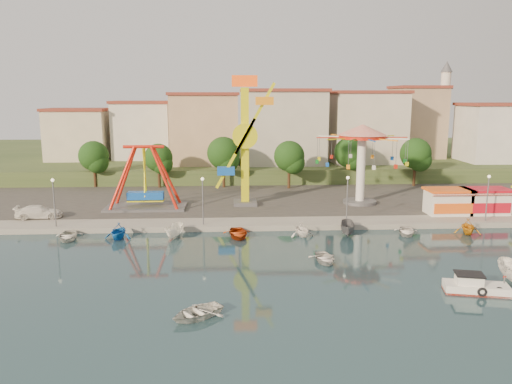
{
  "coord_description": "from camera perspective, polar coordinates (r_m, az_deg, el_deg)",
  "views": [
    {
      "loc": [
        -4.94,
        -40.68,
        14.57
      ],
      "look_at": [
        -2.11,
        14.0,
        4.0
      ],
      "focal_mm": 35.0,
      "sensor_mm": 36.0,
      "label": 1
    }
  ],
  "objects": [
    {
      "name": "moored_boat_5",
      "position": [
        53.77,
        10.45,
        -4.13
      ],
      "size": [
        2.29,
        4.21,
        1.54
      ],
      "primitive_type": "imported",
      "rotation": [
        0.0,
        0.0,
        -0.21
      ],
      "color": "#5A595E",
      "rests_on": "ground"
    },
    {
      "name": "booth_left",
      "position": [
        64.03,
        21.1,
        -0.99
      ],
      "size": [
        5.4,
        3.78,
        3.08
      ],
      "color": "white",
      "rests_on": "quay_deck"
    },
    {
      "name": "tree_1",
      "position": [
        78.28,
        -11.09,
        3.85
      ],
      "size": [
        4.35,
        4.35,
        6.8
      ],
      "color": "#382314",
      "rests_on": "quay_deck"
    },
    {
      "name": "building_6",
      "position": [
        102.18,
        25.96,
        6.81
      ],
      "size": [
        8.23,
        8.98,
        12.36
      ],
      "primitive_type": "cube",
      "color": "silver",
      "rests_on": "hill_terrace"
    },
    {
      "name": "asphalt_pad",
      "position": [
        72.22,
        1.02,
        -0.23
      ],
      "size": [
        90.0,
        28.0,
        0.01
      ],
      "primitive_type": "cube",
      "color": "#4C4944",
      "rests_on": "quay_deck"
    },
    {
      "name": "lamp_post_2",
      "position": [
        56.4,
        10.37,
        -0.99
      ],
      "size": [
        0.14,
        0.14,
        5.0
      ],
      "primitive_type": "cylinder",
      "color": "#59595E",
      "rests_on": "quay_deck"
    },
    {
      "name": "moored_boat_6",
      "position": [
        55.67,
        16.8,
        -4.34
      ],
      "size": [
        3.4,
        4.07,
        0.72
      ],
      "primitive_type": "imported",
      "rotation": [
        0.0,
        0.0,
        -0.29
      ],
      "color": "silver",
      "rests_on": "ground"
    },
    {
      "name": "building_5",
      "position": [
        98.54,
        19.44,
        6.84
      ],
      "size": [
        12.77,
        10.96,
        11.21
      ],
      "primitive_type": "cube",
      "color": "tan",
      "rests_on": "hill_terrace"
    },
    {
      "name": "building_2",
      "position": [
        92.89,
        -5.0,
        7.21
      ],
      "size": [
        11.95,
        9.28,
        11.23
      ],
      "primitive_type": "cube",
      "color": "tan",
      "rests_on": "hill_terrace"
    },
    {
      "name": "ground",
      "position": [
        43.49,
        3.78,
        -8.67
      ],
      "size": [
        200.0,
        200.0,
        0.0
      ],
      "primitive_type": "plane",
      "color": "#122833",
      "rests_on": "ground"
    },
    {
      "name": "lamp_post_0",
      "position": [
        58.11,
        -22.05,
        -1.27
      ],
      "size": [
        0.14,
        0.14,
        5.0
      ],
      "primitive_type": "cylinder",
      "color": "#59595E",
      "rests_on": "quay_deck"
    },
    {
      "name": "moored_boat_3",
      "position": [
        52.43,
        -2.08,
        -4.74
      ],
      "size": [
        3.29,
        4.34,
        0.84
      ],
      "primitive_type": "imported",
      "rotation": [
        0.0,
        0.0,
        0.1
      ],
      "color": "#AC350D",
      "rests_on": "ground"
    },
    {
      "name": "rowboat_a",
      "position": [
        45.2,
        7.84,
        -7.51
      ],
      "size": [
        2.75,
        3.64,
        0.71
      ],
      "primitive_type": "imported",
      "rotation": [
        0.0,
        0.0,
        0.09
      ],
      "color": "silver",
      "rests_on": "ground"
    },
    {
      "name": "moored_boat_0",
      "position": [
        55.07,
        -20.71,
        -4.72
      ],
      "size": [
        3.3,
        4.18,
        0.78
      ],
      "primitive_type": "imported",
      "rotation": [
        0.0,
        0.0,
        0.17
      ],
      "color": "silver",
      "rests_on": "ground"
    },
    {
      "name": "cabin_motorboat",
      "position": [
        41.55,
        23.71,
        -9.92
      ],
      "size": [
        4.91,
        2.76,
        1.63
      ],
      "rotation": [
        0.0,
        0.0,
        -0.23
      ],
      "color": "white",
      "rests_on": "ground"
    },
    {
      "name": "wave_swinger",
      "position": [
        66.2,
        12.0,
        5.16
      ],
      "size": [
        11.6,
        11.6,
        10.4
      ],
      "color": "#59595E",
      "rests_on": "quay_deck"
    },
    {
      "name": "quay_deck",
      "position": [
        103.79,
        -0.2,
        3.02
      ],
      "size": [
        200.0,
        100.0,
        0.6
      ],
      "primitive_type": "cube",
      "color": "#9E998E",
      "rests_on": "ground"
    },
    {
      "name": "pirate_ship_ride",
      "position": [
        63.92,
        -12.58,
        1.5
      ],
      "size": [
        10.0,
        5.0,
        8.0
      ],
      "color": "#59595E",
      "rests_on": "quay_deck"
    },
    {
      "name": "moored_boat_4",
      "position": [
        52.86,
        5.25,
        -4.26
      ],
      "size": [
        3.26,
        3.51,
        1.52
      ],
      "primitive_type": "imported",
      "rotation": [
        0.0,
        0.0,
        0.31
      ],
      "color": "white",
      "rests_on": "ground"
    },
    {
      "name": "building_4",
      "position": [
        96.19,
        11.58,
        6.56
      ],
      "size": [
        10.75,
        9.23,
        9.24
      ],
      "primitive_type": "cube",
      "color": "beige",
      "rests_on": "hill_terrace"
    },
    {
      "name": "booth_mid",
      "position": [
        66.04,
        24.75,
        -0.92
      ],
      "size": [
        5.4,
        3.78,
        3.08
      ],
      "color": "white",
      "rests_on": "quay_deck"
    },
    {
      "name": "hill_terrace",
      "position": [
        108.58,
        -0.33,
        4.01
      ],
      "size": [
        200.0,
        60.0,
        3.0
      ],
      "primitive_type": "cube",
      "color": "#384C26",
      "rests_on": "ground"
    },
    {
      "name": "tree_0",
      "position": [
        80.98,
        -18.06,
        3.94
      ],
      "size": [
        4.6,
        4.6,
        7.19
      ],
      "color": "#382314",
      "rests_on": "quay_deck"
    },
    {
      "name": "building_0",
      "position": [
        91.46,
        -21.21,
        6.66
      ],
      "size": [
        9.26,
        9.53,
        11.87
      ],
      "primitive_type": "cube",
      "color": "beige",
      "rests_on": "hill_terrace"
    },
    {
      "name": "building_3",
      "position": [
        90.37,
        3.77,
        6.48
      ],
      "size": [
        12.59,
        10.5,
        9.2
      ],
      "primitive_type": "cube",
      "color": "beige",
      "rests_on": "hill_terrace"
    },
    {
      "name": "moored_boat_7",
      "position": [
        58.13,
        23.05,
        -3.63
      ],
      "size": [
        3.56,
        3.84,
        1.67
      ],
      "primitive_type": "imported",
      "rotation": [
        0.0,
        0.0,
        -0.31
      ],
      "color": "orange",
      "rests_on": "ground"
    },
    {
      "name": "lamp_post_1",
      "position": [
        54.98,
        -6.09,
        -1.18
      ],
      "size": [
        0.14,
        0.14,
        5.0
      ],
      "primitive_type": "cylinder",
      "color": "#59595E",
      "rests_on": "quay_deck"
    },
    {
      "name": "tree_4",
      "position": [
        80.78,
        10.65,
        4.47
      ],
      "size": [
        4.86,
        4.86,
        7.6
      ],
      "color": "#382314",
      "rests_on": "quay_deck"
    },
    {
      "name": "tree_3",
      "position": [
        76.11,
        3.82,
        4.1
      ],
      "size": [
        4.68,
        4.68,
        7.32
      ],
      "color": "#382314",
      "rests_on": "quay_deck"
    },
    {
      "name": "rowboat_b",
      "position": [
        34.43,
        -6.82,
        -13.48
      ],
      "size": [
        4.6,
        4.39,
        0.78
      ],
      "primitive_type": "imported",
      "rotation": [
        0.0,
        0.0,
        -0.92
      ],
      "color": "silver",
      "rests_on": "ground"
    },
    {
      "name": "tree_2",
      "position": [
        76.98,
        -3.74,
        4.45
      ],
      "size": [
        5.02,
        5.02,
        7.85
      ],
      "color": "#382314",
      "rests_on": "quay_deck"
    },
    {
      "name": "van",
      "position": [
        63.09,
        -23.57,
        -2.1
      ],
      "size": [
        5.37,
        2.77,
        1.49
      ],
      "primitive_type": "imported",
      "rotation": [
        0.0,
        0.0,
        1.71
      ],
      "color": "white",
      "rests_on": "quay_deck"
    },
    {
      "name": "building_1",
      "position": [
        93.79,
        -13.09,
        6.21
      ],
      "size": [
        12.33,
        9.01,
        8.63
      ],
      "primitive_type": "cube",
      "color": "silver",
      "rests_on": "hill_terrace"
    },
    {
      "name": "kamikaze_tower",
      "position": [
        63.73,
        -1.04,
        5.5
      ],
      "size": [
        5.41,
        3.1,
        16.5
      ],
      "color": "#59595E",
      "rests_on": "quay_deck"
    },
    {
      "name": "minaret",
      "position": [
        103.17,
        20.69,
        9.11
      ],
      "size": [
        2.8,
        2.8,
        18.0
      ],
      "color": "silver",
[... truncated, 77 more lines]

